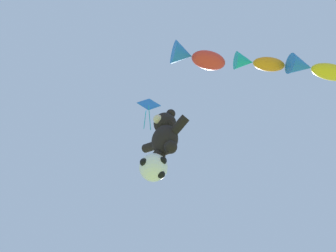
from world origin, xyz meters
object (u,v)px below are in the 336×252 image
at_px(teddy_bear_kite, 165,135).
at_px(fish_kite_tangerine, 257,63).
at_px(fish_kite_goldfin, 316,69).
at_px(diamond_kite, 149,107).
at_px(fish_kite_crimson, 196,57).
at_px(soccer_ball_kite, 154,167).

bearing_deg(teddy_bear_kite, fish_kite_tangerine, 7.52).
xyz_separation_m(fish_kite_goldfin, diamond_kite, (-6.52, -2.15, 1.96)).
bearing_deg(fish_kite_tangerine, fish_kite_crimson, -125.79).
height_order(fish_kite_tangerine, diamond_kite, diamond_kite).
xyz_separation_m(fish_kite_crimson, fish_kite_tangerine, (1.33, 1.84, 0.27)).
relative_size(fish_kite_tangerine, fish_kite_goldfin, 0.78).
distance_m(teddy_bear_kite, fish_kite_crimson, 3.20).
bearing_deg(soccer_ball_kite, teddy_bear_kite, 23.73).
bearing_deg(fish_kite_goldfin, soccer_ball_kite, -159.58).
height_order(teddy_bear_kite, fish_kite_crimson, teddy_bear_kite).
bearing_deg(fish_kite_goldfin, fish_kite_tangerine, -133.33).
relative_size(soccer_ball_kite, fish_kite_tangerine, 0.62).
bearing_deg(soccer_ball_kite, fish_kite_goldfin, 20.42).
relative_size(teddy_bear_kite, fish_kite_tangerine, 1.32).
bearing_deg(fish_kite_tangerine, diamond_kite, -172.79).
xyz_separation_m(soccer_ball_kite, fish_kite_goldfin, (5.94, 2.21, 2.32)).
height_order(fish_kite_crimson, diamond_kite, diamond_kite).
height_order(fish_kite_crimson, fish_kite_goldfin, fish_kite_crimson).
height_order(soccer_ball_kite, fish_kite_goldfin, fish_kite_goldfin).
relative_size(fish_kite_crimson, fish_kite_tangerine, 1.12).
height_order(fish_kite_goldfin, diamond_kite, diamond_kite).
distance_m(teddy_bear_kite, fish_kite_tangerine, 4.31).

